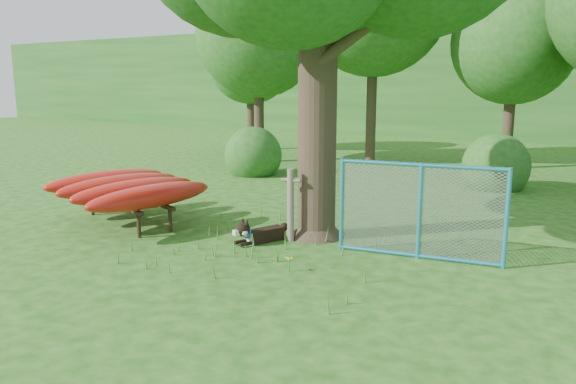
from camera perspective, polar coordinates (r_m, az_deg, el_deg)
The scene contains 13 objects.
ground at distance 8.97m, azimuth -5.18°, elevation -7.41°, with size 80.00×80.00×0.00m, color #1B4E0F.
wooden_post at distance 10.09m, azimuth 0.27°, elevation -1.15°, with size 0.36×0.15×1.33m.
kayak_rack at distance 11.86m, azimuth -15.99°, elevation 0.39°, with size 3.28×3.54×0.95m.
husky_dog at distance 10.11m, azimuth -3.09°, elevation -4.20°, with size 0.60×1.06×0.50m.
fence_section at distance 9.31m, azimuth 13.22°, elevation -1.91°, with size 2.68×0.47×2.63m.
wildflower_clump at distance 8.57m, azimuth 0.12°, elevation -6.89°, with size 0.11×0.11×0.24m.
bg_tree_a at distance 20.49m, azimuth -3.04°, elevation 15.62°, with size 4.40×4.40×6.70m.
bg_tree_b at distance 20.66m, azimuth 8.76°, elevation 18.62°, with size 5.20×5.20×8.22m.
bg_tree_c at distance 20.15m, azimuth 22.01°, elevation 13.87°, with size 4.00×4.00×6.12m.
bg_tree_f at distance 24.33m, azimuth -3.84°, elevation 13.10°, with size 3.60×3.60×5.55m.
shrub_left at distance 17.74m, azimuth -3.53°, elevation 1.81°, with size 1.80×1.80×1.80m, color #20561C.
shrub_mid at distance 16.33m, azimuth 20.22°, elevation 0.35°, with size 1.80×1.80×1.80m, color #20561C.
wooded_hillside at distance 35.15m, azimuth 23.83°, elevation 10.36°, with size 80.00×12.00×6.00m, color #20561C.
Camera 1 is at (5.15, -6.77, 2.82)m, focal length 35.00 mm.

